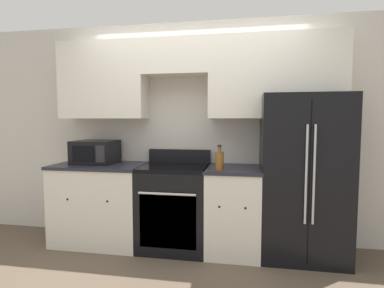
% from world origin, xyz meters
% --- Properties ---
extents(ground_plane, '(12.00, 12.00, 0.00)m').
position_xyz_m(ground_plane, '(0.00, 0.00, 0.00)').
color(ground_plane, brown).
extents(wall_back, '(8.00, 0.39, 2.60)m').
position_xyz_m(wall_back, '(0.01, 0.58, 1.55)').
color(wall_back, beige).
rests_on(wall_back, ground_plane).
extents(lower_cabinets_left, '(1.05, 0.64, 0.93)m').
position_xyz_m(lower_cabinets_left, '(-1.09, 0.31, 0.47)').
color(lower_cabinets_left, silver).
rests_on(lower_cabinets_left, ground_plane).
extents(lower_cabinets_right, '(0.59, 0.64, 0.93)m').
position_xyz_m(lower_cabinets_right, '(0.46, 0.31, 0.47)').
color(lower_cabinets_right, silver).
rests_on(lower_cabinets_right, ground_plane).
extents(oven_range, '(0.75, 0.65, 1.09)m').
position_xyz_m(oven_range, '(-0.20, 0.31, 0.47)').
color(oven_range, black).
rests_on(oven_range, ground_plane).
extents(refrigerator, '(0.86, 0.75, 1.70)m').
position_xyz_m(refrigerator, '(1.17, 0.36, 0.85)').
color(refrigerator, black).
rests_on(refrigerator, ground_plane).
extents(microwave, '(0.47, 0.42, 0.27)m').
position_xyz_m(microwave, '(-1.17, 0.37, 1.07)').
color(microwave, black).
rests_on(microwave, lower_cabinets_left).
extents(bottle, '(0.09, 0.09, 0.26)m').
position_xyz_m(bottle, '(0.32, 0.11, 1.04)').
color(bottle, brown).
rests_on(bottle, lower_cabinets_right).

